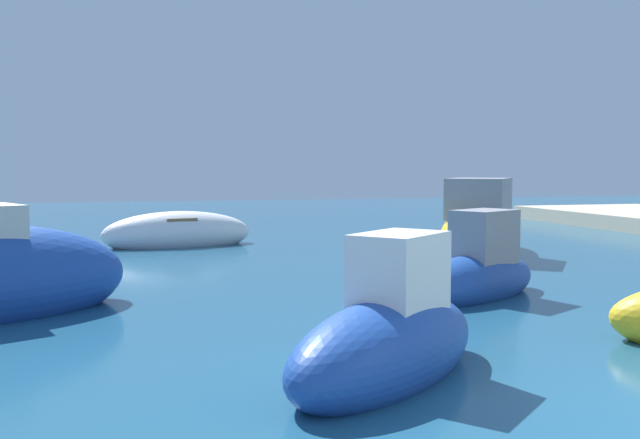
# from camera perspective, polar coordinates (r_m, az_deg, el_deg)

# --- Properties ---
(moored_boat_1) EXTENTS (4.16, 2.03, 1.19)m
(moored_boat_1) POSITION_cam_1_polar(r_m,az_deg,el_deg) (19.09, -11.47, -1.11)
(moored_boat_1) COLOR white
(moored_boat_1) RESTS_ON ground
(moored_boat_3) EXTENTS (3.07, 2.88, 1.67)m
(moored_boat_3) POSITION_cam_1_polar(r_m,az_deg,el_deg) (7.10, 5.59, -9.67)
(moored_boat_3) COLOR #1E479E
(moored_boat_3) RESTS_ON ground
(moored_boat_6) EXTENTS (4.36, 4.95, 2.19)m
(moored_boat_6) POSITION_cam_1_polar(r_m,az_deg,el_deg) (17.08, 12.92, -1.01)
(moored_boat_6) COLOR gold
(moored_boat_6) RESTS_ON ground
(moored_boat_7) EXTENTS (3.13, 2.34, 1.61)m
(moored_boat_7) POSITION_cam_1_polar(r_m,az_deg,el_deg) (11.61, 12.60, -4.29)
(moored_boat_7) COLOR #1E479E
(moored_boat_7) RESTS_ON ground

